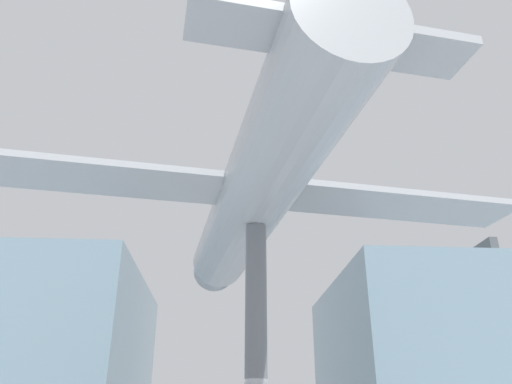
{
  "coord_description": "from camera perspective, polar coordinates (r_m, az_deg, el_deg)",
  "views": [
    {
      "loc": [
        -0.84,
        -12.46,
        1.64
      ],
      "look_at": [
        0.0,
        0.0,
        7.34
      ],
      "focal_mm": 35.0,
      "sensor_mm": 36.0,
      "label": 1
    }
  ],
  "objects": [
    {
      "name": "glass_pavilion_left",
      "position": [
        27.07,
        -26.08,
        -17.09
      ],
      "size": [
        11.44,
        12.49,
        8.68
      ],
      "color": "#7593A3",
      "rests_on": "ground_plane"
    },
    {
      "name": "glass_pavilion_right",
      "position": [
        27.72,
        21.5,
        -17.95
      ],
      "size": [
        11.44,
        12.49,
        8.68
      ],
      "color": "#7593A3",
      "rests_on": "ground_plane"
    },
    {
      "name": "support_pylon_central",
      "position": [
        12.58,
        -0.0,
        -17.58
      ],
      "size": [
        0.55,
        0.55,
        6.32
      ],
      "color": "slate",
      "rests_on": "ground_plane"
    },
    {
      "name": "suspended_airplane",
      "position": [
        14.04,
        -0.31,
        -0.55
      ],
      "size": [
        15.62,
        15.53,
        3.2
      ],
      "rotation": [
        0.0,
        0.0,
        0.15
      ],
      "color": "#B2B7BC",
      "rests_on": "support_pylon_central"
    }
  ]
}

